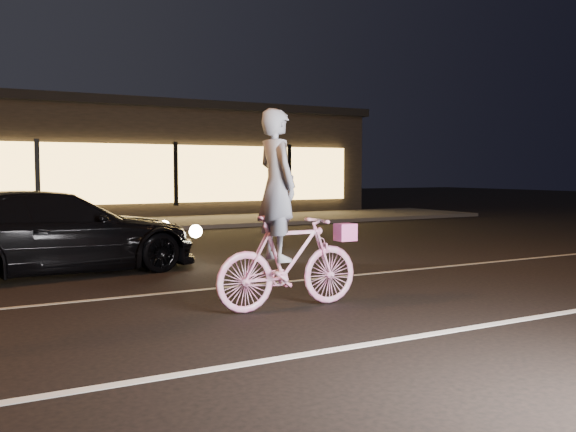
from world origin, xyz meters
TOP-DOWN VIEW (x-y plane):
  - ground at (0.00, 0.00)m, footprint 90.00×90.00m
  - lane_stripe_near at (0.00, -1.50)m, footprint 60.00×0.12m
  - lane_stripe_far at (0.00, 2.00)m, footprint 60.00×0.10m
  - sidewalk at (0.00, 13.00)m, footprint 30.00×4.00m
  - storefront at (0.00, 18.97)m, footprint 25.40×8.42m
  - cyclist at (0.87, 0.31)m, footprint 1.93×0.67m
  - sedan at (-1.18, 4.45)m, footprint 4.97×2.54m

SIDE VIEW (x-z plane):
  - ground at x=0.00m, z-range 0.00..0.00m
  - lane_stripe_near at x=0.00m, z-range 0.00..0.01m
  - lane_stripe_far at x=0.00m, z-range 0.00..0.01m
  - sidewalk at x=0.00m, z-range 0.00..0.12m
  - sedan at x=-1.18m, z-range 0.00..1.38m
  - cyclist at x=0.87m, z-range -0.35..2.08m
  - storefront at x=0.00m, z-range 0.05..4.25m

